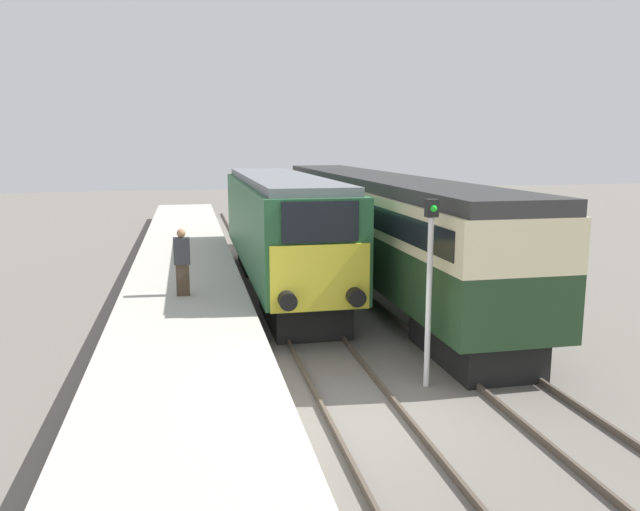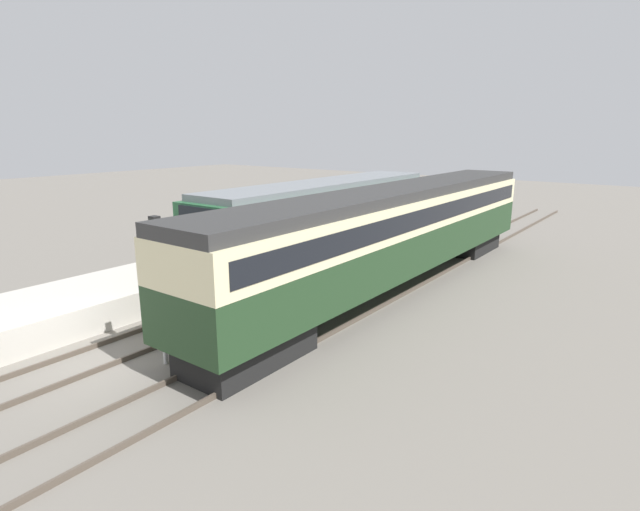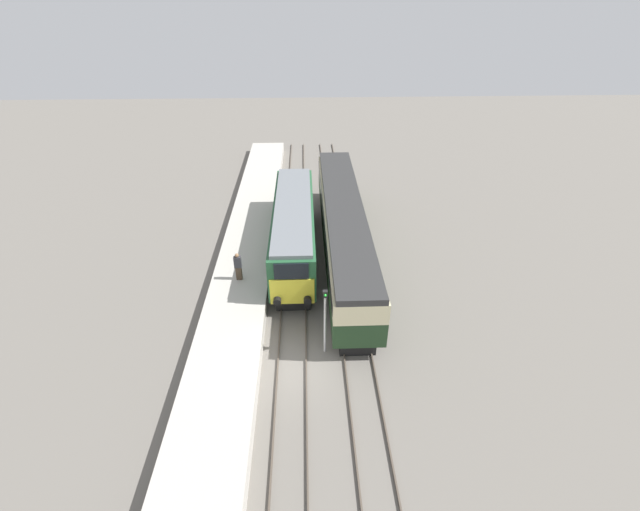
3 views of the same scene
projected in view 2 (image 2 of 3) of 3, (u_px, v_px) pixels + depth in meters
name	position (u px, v px, depth m)	size (l,w,h in m)	color
ground_plane	(92.00, 361.00, 13.38)	(120.00, 120.00, 0.00)	slate
platform_left	(228.00, 264.00, 21.40)	(3.50, 50.00, 0.95)	#B7B2A8
rails_near_track	(230.00, 308.00, 17.24)	(1.51, 60.00, 0.14)	#4C4238
rails_far_track	(307.00, 330.00, 15.26)	(1.50, 60.00, 0.14)	#4C4238
locomotive	(325.00, 224.00, 21.02)	(2.70, 13.70, 3.99)	black
passenger_carriage	(396.00, 228.00, 18.97)	(2.75, 20.45, 3.97)	black
person_on_platform	(197.00, 238.00, 19.87)	(0.44, 0.26, 1.84)	#473828
signal_post	(159.00, 279.00, 12.67)	(0.24, 0.28, 3.96)	silver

